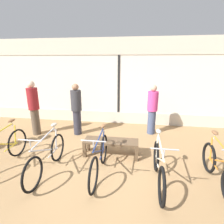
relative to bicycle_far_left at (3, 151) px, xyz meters
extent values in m
plane|color=#99754C|center=(2.31, 0.12, -0.39)|extent=(24.00, 24.00, 0.00)
cube|color=beige|center=(2.31, 3.39, -0.17)|extent=(12.00, 0.08, 0.45)
cube|color=silver|center=(2.31, 3.39, 1.13)|extent=(12.00, 0.04, 2.15)
cube|color=beige|center=(2.31, 3.39, 2.51)|extent=(12.00, 0.08, 0.60)
cube|color=black|center=(2.31, 3.36, 1.13)|extent=(0.08, 0.02, 2.15)
torus|color=black|center=(0.00, 0.51, -0.04)|extent=(0.05, 0.71, 0.71)
cylinder|color=gold|center=(0.00, 0.47, 0.20)|extent=(0.03, 0.11, 0.49)
cylinder|color=gold|center=(0.00, 0.27, -0.04)|extent=(0.03, 0.47, 0.03)
cylinder|color=#B2B2B7|center=(0.00, 0.43, 0.51)|extent=(0.02, 0.02, 0.14)
ellipsoid|color=brown|center=(0.00, 0.43, 0.59)|extent=(0.11, 0.22, 0.06)
torus|color=black|center=(1.13, 0.44, -0.06)|extent=(0.05, 0.68, 0.68)
torus|color=black|center=(1.13, -0.63, -0.06)|extent=(0.05, 0.68, 0.68)
cylinder|color=#BCBCC1|center=(1.13, -0.14, 0.18)|extent=(0.03, 1.00, 0.51)
cylinder|color=#BCBCC1|center=(1.13, 0.40, 0.18)|extent=(0.03, 0.11, 0.49)
cylinder|color=#BCBCC1|center=(1.13, -0.11, 0.46)|extent=(0.03, 0.93, 0.10)
cylinder|color=#BCBCC1|center=(1.13, 0.19, -0.06)|extent=(0.03, 0.48, 0.03)
cylinder|color=#B2B2B7|center=(1.13, 0.36, 0.49)|extent=(0.02, 0.02, 0.14)
ellipsoid|color=#B2A893|center=(1.13, 0.36, 0.57)|extent=(0.11, 0.22, 0.06)
cylinder|color=#B2B2B7|center=(1.13, -0.57, 0.55)|extent=(0.02, 0.02, 0.12)
cylinder|color=#ADADB2|center=(1.13, -0.57, 0.61)|extent=(0.46, 0.02, 0.02)
torus|color=black|center=(2.28, 0.51, -0.05)|extent=(0.04, 0.70, 0.70)
torus|color=black|center=(2.28, -0.51, -0.05)|extent=(0.04, 0.70, 0.70)
cylinder|color=navy|center=(2.28, -0.04, 0.19)|extent=(0.03, 0.95, 0.51)
cylinder|color=navy|center=(2.28, 0.47, 0.19)|extent=(0.03, 0.11, 0.49)
cylinder|color=navy|center=(2.28, -0.01, 0.47)|extent=(0.03, 0.88, 0.10)
cylinder|color=navy|center=(2.28, 0.28, -0.05)|extent=(0.03, 0.46, 0.03)
cylinder|color=#B2B2B7|center=(2.28, 0.43, 0.50)|extent=(0.02, 0.02, 0.14)
ellipsoid|color=brown|center=(2.28, 0.43, 0.58)|extent=(0.11, 0.22, 0.06)
cylinder|color=#B2B2B7|center=(2.28, -0.45, 0.56)|extent=(0.02, 0.02, 0.12)
cylinder|color=#ADADB2|center=(2.28, -0.45, 0.62)|extent=(0.46, 0.02, 0.02)
torus|color=black|center=(3.50, 0.39, -0.06)|extent=(0.06, 0.67, 0.67)
torus|color=black|center=(3.50, -0.61, -0.06)|extent=(0.06, 0.67, 0.67)
cylinder|color=beige|center=(3.50, -0.15, 0.18)|extent=(0.03, 0.94, 0.51)
cylinder|color=beige|center=(3.50, 0.35, 0.18)|extent=(0.03, 0.11, 0.49)
cylinder|color=beige|center=(3.50, -0.12, 0.46)|extent=(0.03, 0.86, 0.10)
cylinder|color=beige|center=(3.50, 0.16, -0.06)|extent=(0.03, 0.45, 0.03)
cylinder|color=#B2B2B7|center=(3.50, 0.31, 0.49)|extent=(0.02, 0.02, 0.14)
ellipsoid|color=#B2A893|center=(3.50, 0.31, 0.57)|extent=(0.11, 0.22, 0.06)
cylinder|color=#B2B2B7|center=(3.50, -0.55, 0.55)|extent=(0.02, 0.02, 0.12)
cylinder|color=#ADADB2|center=(3.50, -0.55, 0.61)|extent=(0.46, 0.02, 0.02)
torus|color=black|center=(4.65, 0.50, -0.06)|extent=(0.06, 0.66, 0.66)
cylinder|color=orange|center=(4.65, -0.03, 0.18)|extent=(0.03, 0.92, 0.51)
cylinder|color=orange|center=(4.65, 0.46, 0.18)|extent=(0.03, 0.11, 0.49)
cylinder|color=orange|center=(4.65, 0.00, 0.45)|extent=(0.03, 0.85, 0.10)
cylinder|color=orange|center=(4.65, 0.28, -0.06)|extent=(0.03, 0.44, 0.03)
cylinder|color=#B2B2B7|center=(4.65, 0.42, 0.49)|extent=(0.02, 0.02, 0.14)
ellipsoid|color=brown|center=(4.65, 0.42, 0.57)|extent=(0.11, 0.22, 0.06)
cube|color=brown|center=(2.40, 0.85, 0.00)|extent=(1.40, 0.44, 0.05)
cube|color=brown|center=(1.74, 0.67, -0.21)|extent=(0.08, 0.08, 0.37)
cube|color=brown|center=(3.06, 0.67, -0.21)|extent=(0.08, 0.08, 0.37)
cube|color=brown|center=(1.74, 1.03, -0.21)|extent=(0.08, 0.08, 0.37)
cube|color=brown|center=(3.06, 1.03, -0.21)|extent=(0.08, 0.08, 0.37)
cylinder|color=#424C6B|center=(3.53, 2.48, 0.01)|extent=(0.37, 0.37, 0.81)
cylinder|color=#D13D84|center=(3.53, 2.48, 0.73)|extent=(0.48, 0.48, 0.64)
sphere|color=tan|center=(3.53, 2.48, 1.16)|extent=(0.21, 0.21, 0.21)
cylinder|color=brown|center=(-0.29, 1.85, 0.04)|extent=(0.36, 0.36, 0.87)
cylinder|color=maroon|center=(-0.29, 1.85, 0.83)|extent=(0.47, 0.47, 0.69)
sphere|color=beige|center=(-0.29, 1.85, 1.28)|extent=(0.23, 0.23, 0.23)
cylinder|color=#2D2D38|center=(1.07, 2.07, 0.02)|extent=(0.33, 0.33, 0.83)
cylinder|color=#333338|center=(1.07, 2.07, 0.77)|extent=(0.43, 0.43, 0.66)
sphere|color=#9E7051|center=(1.07, 2.07, 1.20)|extent=(0.21, 0.21, 0.21)
cube|color=#38383D|center=(1.00, 2.30, 0.80)|extent=(0.27, 0.21, 0.36)
camera|label=1|loc=(3.03, -3.21, 2.00)|focal=28.00mm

